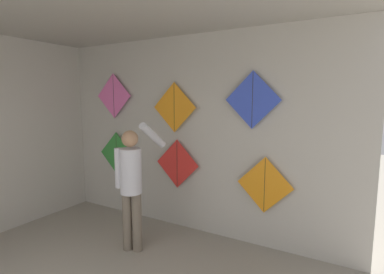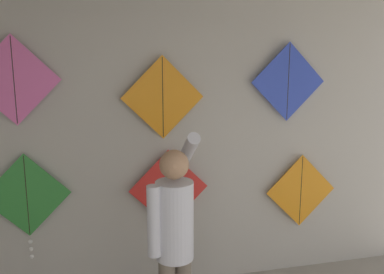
{
  "view_description": "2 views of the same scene",
  "coord_description": "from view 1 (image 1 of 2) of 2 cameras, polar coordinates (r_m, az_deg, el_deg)",
  "views": [
    {
      "loc": [
        2.35,
        0.1,
        1.94
      ],
      "look_at": [
        0.38,
        3.47,
        1.42
      ],
      "focal_mm": 28.0,
      "sensor_mm": 36.0,
      "label": 1
    },
    {
      "loc": [
        -0.66,
        0.1,
        2.21
      ],
      "look_at": [
        0.15,
        3.47,
        1.49
      ],
      "focal_mm": 40.0,
      "sensor_mm": 36.0,
      "label": 2
    }
  ],
  "objects": [
    {
      "name": "back_panel",
      "position": [
        4.41,
        -2.14,
        0.55
      ],
      "size": [
        5.01,
        0.06,
        2.8
      ],
      "primitive_type": "cube",
      "color": "#BCB7AD",
      "rests_on": "ground"
    },
    {
      "name": "shopkeeper",
      "position": [
        3.84,
        -11.43,
        -7.92
      ],
      "size": [
        0.4,
        0.62,
        1.64
      ],
      "rotation": [
        0.0,
        0.0,
        0.33
      ],
      "color": "#726656",
      "rests_on": "ground"
    },
    {
      "name": "kite_0",
      "position": [
        5.16,
        -14.14,
        -3.41
      ],
      "size": [
        0.72,
        0.04,
        0.93
      ],
      "color": "#338C38"
    },
    {
      "name": "kite_1",
      "position": [
        4.42,
        -2.85,
        -5.11
      ],
      "size": [
        0.72,
        0.01,
        0.72
      ],
      "color": "red"
    },
    {
      "name": "kite_2",
      "position": [
        3.91,
        13.66,
        -8.89
      ],
      "size": [
        0.72,
        0.01,
        0.72
      ],
      "color": "orange"
    },
    {
      "name": "kite_3",
      "position": [
        5.08,
        -14.69,
        7.58
      ],
      "size": [
        0.72,
        0.01,
        0.72
      ],
      "color": "pink"
    },
    {
      "name": "kite_4",
      "position": [
        4.33,
        -3.39,
        5.65
      ],
      "size": [
        0.72,
        0.01,
        0.72
      ],
      "color": "orange"
    },
    {
      "name": "kite_5",
      "position": [
        3.81,
        11.45,
        6.94
      ],
      "size": [
        0.72,
        0.01,
        0.72
      ],
      "color": "blue"
    }
  ]
}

